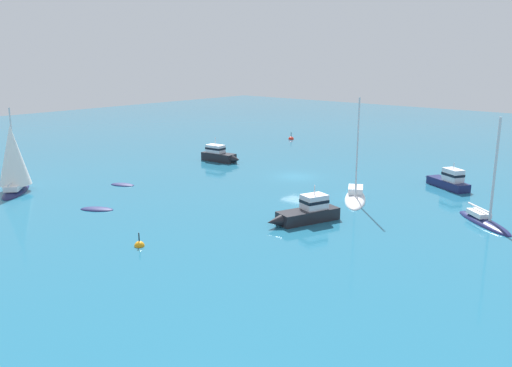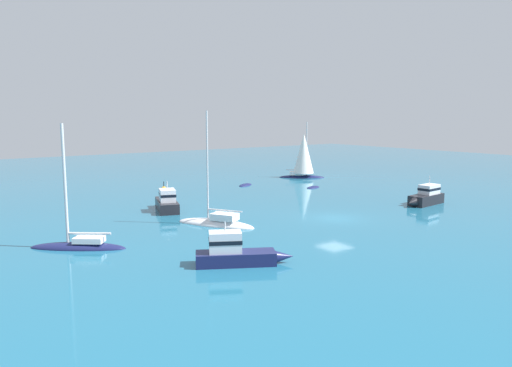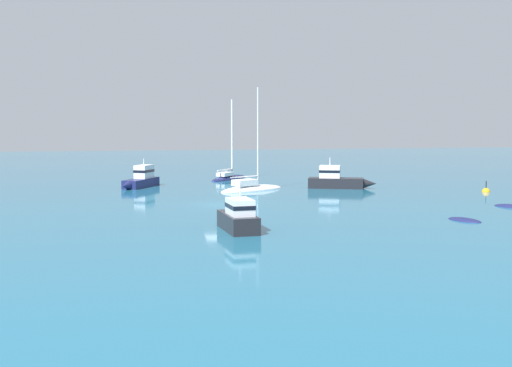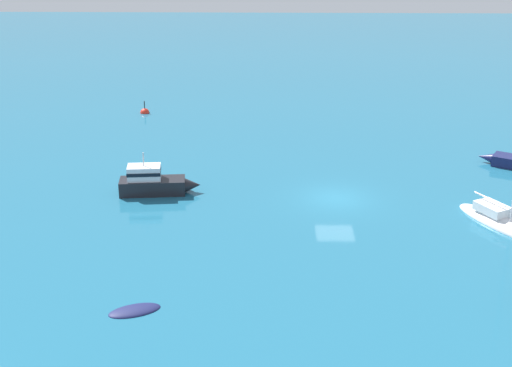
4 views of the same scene
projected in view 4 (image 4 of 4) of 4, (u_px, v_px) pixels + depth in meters
The scene contains 5 objects.
ground_plane at pixel (336, 198), 48.44m from camera, with size 160.00×160.00×0.00m, color #1E607F.
motor_cruiser at pixel (154, 182), 48.98m from camera, with size 5.39×1.98×2.85m.
ketch at pixel (500, 222), 44.62m from camera, with size 4.95×6.82×9.58m.
tender_1 at pixel (135, 311), 35.40m from camera, with size 2.78×2.07×0.35m.
mooring_buoy at pixel (145, 113), 67.16m from camera, with size 0.83×0.83×1.51m.
Camera 4 is at (-4.30, -44.86, 18.55)m, focal length 52.34 mm.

